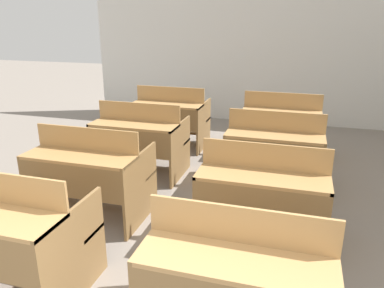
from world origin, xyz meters
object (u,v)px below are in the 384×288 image
bench_second_left (90,173)px  bench_back_left (170,117)px  bench_third_right (274,151)px  bench_third_left (140,139)px  bench_second_right (263,194)px  bench_front_left (6,233)px  bench_back_right (281,125)px  bench_front_right (238,278)px

bench_second_left → bench_back_left: (0.03, 2.40, 0.00)m
bench_third_right → bench_second_left: bearing=-145.2°
bench_second_left → bench_back_left: size_ratio=1.00×
bench_third_left → bench_second_right: bearing=-34.6°
bench_front_left → bench_third_right: (1.75, 2.39, 0.00)m
bench_back_right → bench_third_left: bearing=-145.0°
bench_back_left → bench_back_right: same height
bench_third_left → bench_back_left: size_ratio=1.00×
bench_second_right → bench_back_right: same height
bench_third_right → bench_back_left: bearing=145.7°
bench_second_right → bench_third_left: bearing=145.4°
bench_front_right → bench_third_left: (-1.70, 2.38, 0.00)m
bench_front_left → bench_second_right: same height
bench_back_right → bench_second_left: bearing=-126.2°
bench_second_right → bench_back_right: bearing=89.8°
bench_third_right → bench_back_right: bearing=89.8°
bench_front_left → bench_second_left: (-0.00, 1.17, 0.00)m
bench_front_left → bench_third_left: same height
bench_back_right → bench_third_right: bearing=-90.2°
bench_front_left → bench_front_right: 1.73m
bench_third_left → bench_second_left: bearing=-91.4°
bench_front_left → bench_second_right: (1.75, 1.17, 0.00)m
bench_second_left → bench_third_right: (1.76, 1.22, 0.00)m
bench_second_left → bench_front_right: bearing=-34.5°
bench_front_right → bench_second_right: same height
bench_front_right → bench_front_left: bearing=179.3°
bench_third_right → bench_back_left: 2.09m
bench_second_right → bench_third_left: same height
bench_third_right → bench_back_left: same height
bench_second_right → bench_third_right: size_ratio=1.00×
bench_front_left → bench_third_left: (0.03, 2.36, 0.00)m
bench_third_left → bench_third_right: same height
bench_front_left → bench_third_right: same height
bench_second_right → bench_back_left: 2.95m
bench_front_right → bench_second_right: size_ratio=1.00×
bench_second_left → bench_third_right: same height
bench_second_right → bench_third_right: 1.22m
bench_second_right → bench_back_left: size_ratio=1.00×
bench_back_left → bench_third_left: bearing=-89.9°
bench_front_right → bench_second_right: (0.02, 1.19, 0.00)m
bench_front_left → bench_second_left: same height
bench_front_left → bench_third_right: size_ratio=1.00×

